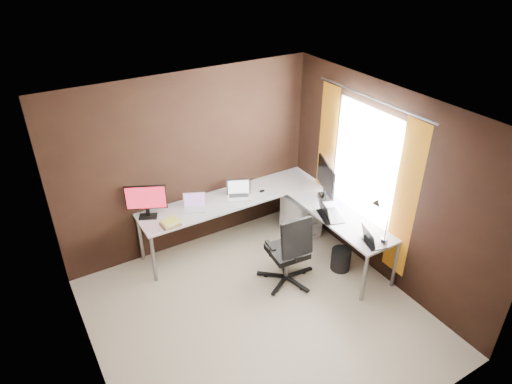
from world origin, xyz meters
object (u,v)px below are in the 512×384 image
monitor_right (326,178)px  laptop_black_big (328,214)px  laptop_white (195,205)px  monitor_left (146,200)px  laptop_black_small (372,240)px  laptop_silver (239,193)px  wastebasket (341,259)px  office_chair (288,262)px  desk_lamp (380,216)px  book_stack (171,223)px  drawer_pedestal (301,216)px

monitor_right → laptop_black_big: monitor_right is taller
laptop_white → monitor_left: bearing=-167.0°
monitor_right → laptop_black_small: size_ratio=1.73×
laptop_silver → wastebasket: laptop_silver is taller
monitor_right → laptop_black_small: 1.17m
laptop_silver → office_chair: 1.23m
monitor_left → desk_lamp: 2.90m
monitor_right → laptop_silver: monitor_right is taller
laptop_black_big → book_stack: size_ratio=1.76×
monitor_right → wastebasket: 1.11m
book_stack → wastebasket: book_stack is taller
monitor_left → book_stack: 0.44m
desk_lamp → wastebasket: (-0.07, 0.48, -0.94)m
desk_lamp → laptop_white: bearing=128.5°
monitor_right → laptop_silver: (-1.01, 0.63, -0.25)m
monitor_right → laptop_black_big: bearing=167.0°
laptop_silver → wastebasket: bearing=-32.4°
laptop_silver → monitor_right: bearing=-7.1°
monitor_left → laptop_white: monitor_left is taller
monitor_left → laptop_white: bearing=13.1°
laptop_silver → laptop_black_big: size_ratio=0.91×
drawer_pedestal → monitor_right: (0.16, -0.30, 0.73)m
laptop_white → desk_lamp: bearing=-23.9°
laptop_silver → laptop_black_big: laptop_black_big is taller
book_stack → desk_lamp: 2.57m
laptop_black_small → laptop_silver: bearing=41.4°
desk_lamp → book_stack: bearing=139.0°
monitor_left → laptop_black_small: (2.09, -1.92, -0.21)m
book_stack → desk_lamp: (1.99, -1.59, 0.32)m
laptop_white → laptop_silver: (0.66, -0.03, 0.00)m
monitor_left → wastebasket: bearing=-9.5°
laptop_silver → drawer_pedestal: bearing=3.6°
laptop_black_big → book_stack: (-1.83, 0.87, -0.02)m
laptop_black_big → laptop_black_small: laptop_black_big is taller
laptop_silver → wastebasket: 1.66m
laptop_black_small → wastebasket: 0.78m
laptop_black_big → desk_lamp: size_ratio=0.77×
desk_lamp → office_chair: (-0.82, 0.64, -0.79)m
monitor_left → wastebasket: 2.68m
wastebasket → book_stack: bearing=150.1°
laptop_white → laptop_black_big: bearing=-12.8°
laptop_black_big → office_chair: bearing=114.7°
monitor_right → laptop_black_big: (-0.28, -0.42, -0.24)m
book_stack → desk_lamp: size_ratio=0.44×
monitor_left → wastebasket: (2.09, -1.45, -0.84)m
book_stack → wastebasket: 2.30m
laptop_white → wastebasket: laptop_white is taller
laptop_silver → office_chair: size_ratio=0.39×
laptop_black_big → laptop_silver: bearing=53.0°
laptop_white → laptop_black_small: size_ratio=1.01×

